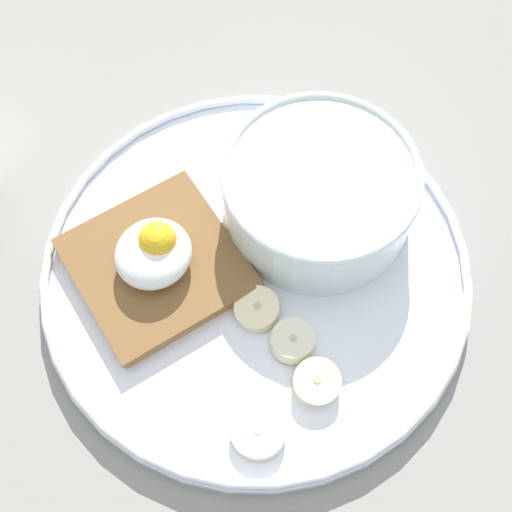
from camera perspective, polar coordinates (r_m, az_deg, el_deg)
The scene contains 9 objects.
ground_plane at distance 50.84cm, azimuth 0.00°, elevation -2.01°, with size 120.00×120.00×2.00cm, color gray.
plate at distance 49.21cm, azimuth 0.00°, elevation -1.14°, with size 29.64×29.64×1.60cm.
oatmeal_bowl at distance 48.99cm, azimuth 5.07°, elevation 5.10°, with size 13.40×13.40×5.35cm.
toast_slice at distance 48.87cm, azimuth -7.96°, elevation -0.70°, with size 14.39×14.39×1.22cm.
poached_egg at distance 47.25cm, azimuth -8.14°, elevation 0.41°, with size 5.30×5.05×3.30cm.
banana_slice_front at distance 44.91cm, azimuth 0.17°, elevation -13.86°, with size 4.41×4.43×1.01cm.
banana_slice_left at distance 46.44cm, azimuth 2.95°, elevation -6.81°, with size 3.81×3.75×1.36cm.
banana_slice_back at distance 45.62cm, azimuth 4.87°, elevation -10.01°, with size 4.34×4.33×1.51cm.
banana_slice_right at distance 47.15cm, azimuth 0.11°, elevation -4.27°, with size 4.32×4.30×1.44cm.
Camera 1 is at (-18.36, -10.19, 47.30)cm, focal length 50.00 mm.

